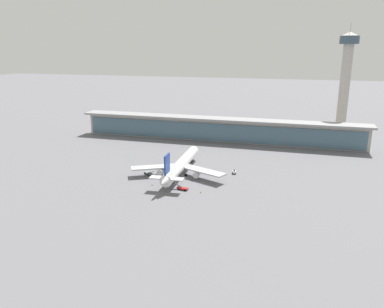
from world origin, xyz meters
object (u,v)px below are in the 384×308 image
airliner_on_stand (181,165)px  service_truck_mid_apron_red (182,188)px  service_truck_under_wing_grey (149,173)px  control_tower (345,77)px  safety_cone_charlie (152,185)px  safety_cone_alpha (163,186)px  service_truck_near_nose_white (234,172)px  safety_cone_bravo (201,192)px

airliner_on_stand → service_truck_mid_apron_red: airliner_on_stand is taller
airliner_on_stand → service_truck_under_wing_grey: 15.80m
airliner_on_stand → control_tower: (78.31, 105.23, 34.67)m
service_truck_under_wing_grey → service_truck_mid_apron_red: size_ratio=0.93×
service_truck_under_wing_grey → safety_cone_charlie: size_ratio=9.20×
safety_cone_alpha → service_truck_mid_apron_red: bearing=-6.0°
safety_cone_alpha → safety_cone_charlie: (-5.33, 0.48, 0.00)m
control_tower → safety_cone_alpha: control_tower is taller
service_truck_mid_apron_red → safety_cone_alpha: 9.01m
safety_cone_alpha → safety_cone_charlie: size_ratio=1.00×
safety_cone_alpha → safety_cone_charlie: same height
service_truck_under_wing_grey → service_truck_mid_apron_red: (21.26, -14.45, 0.00)m
service_truck_mid_apron_red → safety_cone_charlie: service_truck_mid_apron_red is taller
airliner_on_stand → safety_cone_charlie: (-7.70, -17.08, -4.64)m
service_truck_near_nose_white → safety_cone_bravo: service_truck_near_nose_white is taller
service_truck_under_wing_grey → safety_cone_charlie: service_truck_under_wing_grey is taller
airliner_on_stand → service_truck_under_wing_grey: size_ratio=9.18×
control_tower → safety_cone_charlie: control_tower is taller
safety_cone_bravo → service_truck_near_nose_white: bearing=72.7°
airliner_on_stand → service_truck_near_nose_white: bearing=20.3°
safety_cone_alpha → safety_cone_bravo: (17.44, -2.18, 0.00)m
safety_cone_alpha → safety_cone_bravo: 17.58m
airliner_on_stand → safety_cone_alpha: (-2.38, -17.56, -4.64)m
airliner_on_stand → control_tower: 135.68m
service_truck_near_nose_white → safety_cone_bravo: 29.94m
control_tower → safety_cone_bravo: control_tower is taller
safety_cone_bravo → safety_cone_charlie: (-22.77, 2.66, 0.00)m
service_truck_under_wing_grey → control_tower: 148.66m
airliner_on_stand → service_truck_under_wing_grey: (-14.70, -4.05, -4.15)m
service_truck_under_wing_grey → safety_cone_alpha: (12.32, -13.51, -0.49)m
service_truck_near_nose_white → safety_cone_bravo: size_ratio=4.54×
service_truck_near_nose_white → control_tower: size_ratio=0.04×
airliner_on_stand → safety_cone_charlie: 19.30m
service_truck_under_wing_grey → safety_cone_bravo: size_ratio=9.20×
airliner_on_stand → service_truck_near_nose_white: airliner_on_stand is taller
control_tower → safety_cone_bravo: size_ratio=103.85×
safety_cone_alpha → airliner_on_stand: bearing=82.3°
service_truck_mid_apron_red → safety_cone_bravo: service_truck_mid_apron_red is taller
service_truck_near_nose_white → service_truck_mid_apron_red: bearing=-122.4°
safety_cone_bravo → airliner_on_stand: bearing=127.3°
safety_cone_bravo → safety_cone_charlie: size_ratio=1.00×
service_truck_under_wing_grey → safety_cone_bravo: 33.65m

